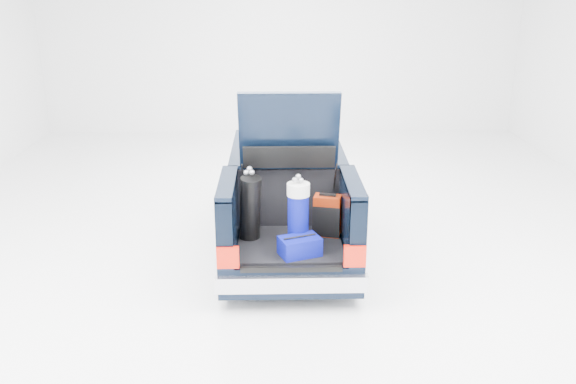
{
  "coord_description": "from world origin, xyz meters",
  "views": [
    {
      "loc": [
        -0.2,
        -8.59,
        3.77
      ],
      "look_at": [
        0.0,
        -0.5,
        0.94
      ],
      "focal_mm": 38.0,
      "sensor_mm": 36.0,
      "label": 1
    }
  ],
  "objects_px": {
    "car": "(287,195)",
    "black_golf_bag": "(250,208)",
    "blue_duffel": "(300,246)",
    "red_suitcase": "(327,216)",
    "blue_golf_bag": "(298,215)"
  },
  "relations": [
    {
      "from": "car",
      "to": "blue_duffel",
      "type": "bearing_deg",
      "value": -86.79
    },
    {
      "from": "black_golf_bag",
      "to": "blue_golf_bag",
      "type": "bearing_deg",
      "value": -41.26
    },
    {
      "from": "car",
      "to": "black_golf_bag",
      "type": "bearing_deg",
      "value": -108.88
    },
    {
      "from": "car",
      "to": "black_golf_bag",
      "type": "relative_size",
      "value": 4.83
    },
    {
      "from": "car",
      "to": "red_suitcase",
      "type": "bearing_deg",
      "value": -69.94
    },
    {
      "from": "car",
      "to": "black_golf_bag",
      "type": "distance_m",
      "value": 1.59
    },
    {
      "from": "car",
      "to": "red_suitcase",
      "type": "relative_size",
      "value": 8.18
    },
    {
      "from": "car",
      "to": "blue_golf_bag",
      "type": "height_order",
      "value": "car"
    },
    {
      "from": "car",
      "to": "red_suitcase",
      "type": "xyz_separation_m",
      "value": [
        0.49,
        -1.35,
        0.2
      ]
    },
    {
      "from": "blue_golf_bag",
      "to": "black_golf_bag",
      "type": "bearing_deg",
      "value": 152.63
    },
    {
      "from": "blue_golf_bag",
      "to": "blue_duffel",
      "type": "height_order",
      "value": "blue_golf_bag"
    },
    {
      "from": "black_golf_bag",
      "to": "car",
      "type": "bearing_deg",
      "value": 52.09
    },
    {
      "from": "car",
      "to": "black_golf_bag",
      "type": "xyz_separation_m",
      "value": [
        -0.5,
        -1.46,
        0.36
      ]
    },
    {
      "from": "blue_duffel",
      "to": "blue_golf_bag",
      "type": "bearing_deg",
      "value": 71.5
    },
    {
      "from": "car",
      "to": "blue_duffel",
      "type": "height_order",
      "value": "car"
    }
  ]
}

